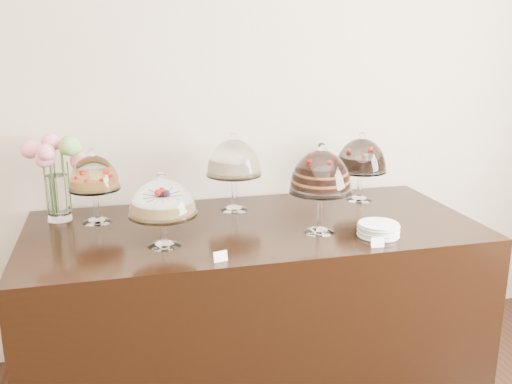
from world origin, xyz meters
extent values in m
cube|color=#BEB199|center=(0.00, 3.00, 1.50)|extent=(5.00, 0.04, 3.00)
cube|color=black|center=(0.19, 2.45, 0.45)|extent=(2.20, 1.00, 0.90)
cone|color=white|center=(-0.26, 2.26, 0.91)|extent=(0.15, 0.15, 0.02)
cylinder|color=white|center=(-0.26, 2.26, 0.98)|extent=(0.03, 0.03, 0.12)
cylinder|color=white|center=(-0.26, 2.26, 1.05)|extent=(0.30, 0.30, 0.01)
cylinder|color=tan|center=(-0.26, 2.26, 1.08)|extent=(0.25, 0.25, 0.05)
sphere|color=#B3110E|center=(-0.19, 2.28, 1.12)|extent=(0.02, 0.02, 0.02)
sphere|color=#B3110E|center=(-0.31, 2.31, 1.12)|extent=(0.02, 0.02, 0.02)
sphere|color=#B3110E|center=(-0.28, 2.20, 1.12)|extent=(0.02, 0.02, 0.02)
sphere|color=white|center=(-0.26, 2.26, 1.22)|extent=(0.04, 0.04, 0.04)
cone|color=white|center=(0.47, 2.27, 0.91)|extent=(0.15, 0.15, 0.02)
cylinder|color=white|center=(0.47, 2.27, 1.01)|extent=(0.03, 0.03, 0.17)
cylinder|color=white|center=(0.47, 2.27, 1.10)|extent=(0.30, 0.30, 0.01)
cylinder|color=black|center=(0.47, 2.27, 1.16)|extent=(0.21, 0.21, 0.11)
sphere|color=#B3110E|center=(0.52, 2.29, 1.23)|extent=(0.02, 0.02, 0.02)
sphere|color=#B3110E|center=(0.45, 2.32, 1.23)|extent=(0.02, 0.02, 0.02)
sphere|color=#B3110E|center=(0.42, 2.25, 1.23)|extent=(0.02, 0.02, 0.02)
sphere|color=#B3110E|center=(0.49, 2.21, 1.23)|extent=(0.02, 0.02, 0.02)
sphere|color=white|center=(0.47, 2.27, 1.31)|extent=(0.04, 0.04, 0.04)
cone|color=white|center=(0.15, 2.72, 0.91)|extent=(0.15, 0.15, 0.02)
cylinder|color=white|center=(0.15, 2.72, 1.01)|extent=(0.03, 0.03, 0.17)
cylinder|color=white|center=(0.15, 2.72, 1.10)|extent=(0.29, 0.29, 0.01)
cylinder|color=beige|center=(0.15, 2.72, 1.14)|extent=(0.23, 0.23, 0.07)
sphere|color=white|center=(0.15, 2.72, 1.30)|extent=(0.04, 0.04, 0.04)
cone|color=white|center=(0.88, 2.73, 0.91)|extent=(0.15, 0.15, 0.02)
cylinder|color=white|center=(0.88, 2.73, 1.00)|extent=(0.03, 0.03, 0.14)
cylinder|color=white|center=(0.88, 2.73, 1.07)|extent=(0.29, 0.29, 0.01)
cylinder|color=black|center=(0.88, 2.73, 1.12)|extent=(0.24, 0.24, 0.07)
sphere|color=#B3110E|center=(0.94, 2.74, 1.16)|extent=(0.02, 0.02, 0.02)
sphere|color=#B3110E|center=(0.83, 2.77, 1.16)|extent=(0.02, 0.02, 0.02)
sphere|color=#B3110E|center=(0.86, 2.66, 1.16)|extent=(0.02, 0.02, 0.02)
sphere|color=white|center=(0.88, 2.73, 1.27)|extent=(0.04, 0.04, 0.04)
cone|color=white|center=(-0.55, 2.68, 0.91)|extent=(0.15, 0.15, 0.02)
cylinder|color=white|center=(-0.55, 2.68, 1.00)|extent=(0.03, 0.03, 0.14)
cylinder|color=white|center=(-0.55, 2.68, 1.07)|extent=(0.25, 0.25, 0.01)
cylinder|color=#C08338|center=(-0.55, 2.68, 1.10)|extent=(0.20, 0.20, 0.04)
sphere|color=#B3110E|center=(-0.50, 2.70, 1.13)|extent=(0.02, 0.02, 0.02)
sphere|color=#B3110E|center=(-0.54, 2.74, 1.13)|extent=(0.02, 0.02, 0.02)
sphere|color=#B3110E|center=(-0.60, 2.72, 1.13)|extent=(0.02, 0.02, 0.02)
sphere|color=#B3110E|center=(-0.61, 2.67, 1.13)|extent=(0.02, 0.02, 0.02)
sphere|color=#B3110E|center=(-0.57, 2.63, 1.13)|extent=(0.02, 0.02, 0.02)
sphere|color=#B3110E|center=(-0.51, 2.64, 1.13)|extent=(0.02, 0.02, 0.02)
sphere|color=white|center=(-0.55, 2.68, 1.25)|extent=(0.04, 0.04, 0.04)
cylinder|color=white|center=(-0.74, 2.77, 1.02)|extent=(0.11, 0.11, 0.23)
cylinder|color=#476B2D|center=(-0.68, 2.77, 1.07)|extent=(0.01, 0.01, 0.26)
sphere|color=pink|center=(-0.62, 2.77, 1.20)|extent=(0.09, 0.09, 0.09)
cylinder|color=#476B2D|center=(-0.71, 2.80, 1.10)|extent=(0.01, 0.01, 0.32)
sphere|color=pink|center=(-0.68, 2.83, 1.26)|extent=(0.09, 0.09, 0.09)
cylinder|color=#476B2D|center=(-0.75, 2.82, 1.11)|extent=(0.01, 0.01, 0.34)
sphere|color=pink|center=(-0.76, 2.87, 1.28)|extent=(0.09, 0.09, 0.09)
cylinder|color=#476B2D|center=(-0.79, 2.78, 1.10)|extent=(0.01, 0.01, 0.32)
sphere|color=pink|center=(-0.85, 2.80, 1.26)|extent=(0.09, 0.09, 0.09)
cylinder|color=#476B2D|center=(-0.76, 2.75, 1.08)|extent=(0.01, 0.01, 0.28)
sphere|color=pink|center=(-0.78, 2.74, 1.22)|extent=(0.09, 0.09, 0.09)
cylinder|color=#476B2D|center=(-0.75, 2.73, 1.10)|extent=(0.01, 0.01, 0.32)
sphere|color=pink|center=(-0.77, 2.70, 1.26)|extent=(0.08, 0.08, 0.08)
cylinder|color=#476B2D|center=(-0.70, 2.73, 1.11)|extent=(0.01, 0.01, 0.35)
sphere|color=#6B9F4C|center=(-0.66, 2.69, 1.29)|extent=(0.10, 0.10, 0.10)
cylinder|color=white|center=(0.72, 2.15, 0.90)|extent=(0.19, 0.19, 0.01)
cylinder|color=white|center=(0.72, 2.15, 0.92)|extent=(0.18, 0.18, 0.01)
cylinder|color=white|center=(0.72, 2.15, 0.93)|extent=(0.19, 0.19, 0.01)
cylinder|color=white|center=(0.72, 2.15, 0.94)|extent=(0.18, 0.18, 0.01)
cylinder|color=white|center=(0.72, 2.15, 0.95)|extent=(0.19, 0.19, 0.01)
cylinder|color=white|center=(0.72, 2.15, 0.96)|extent=(0.18, 0.18, 0.01)
cube|color=white|center=(-0.05, 2.02, 0.92)|extent=(0.06, 0.03, 0.04)
cube|color=white|center=(0.65, 2.01, 0.92)|extent=(0.06, 0.02, 0.04)
camera|label=1|loc=(-0.44, -0.14, 1.81)|focal=40.00mm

